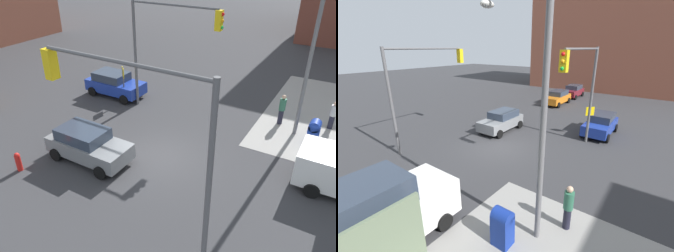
{
  "view_description": "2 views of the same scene",
  "coord_description": "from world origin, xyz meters",
  "views": [
    {
      "loc": [
        7.19,
        -11.25,
        9.2
      ],
      "look_at": [
        -0.01,
        0.85,
        1.34
      ],
      "focal_mm": 35.0,
      "sensor_mm": 36.0,
      "label": 1
    },
    {
      "loc": [
        10.99,
        8.64,
        6.44
      ],
      "look_at": [
        0.04,
        0.66,
        1.7
      ],
      "focal_mm": 24.0,
      "sensor_mm": 36.0,
      "label": 2
    }
  ],
  "objects": [
    {
      "name": "ground_plane",
      "position": [
        0.0,
        0.0,
        0.0
      ],
      "size": [
        120.0,
        120.0,
        0.0
      ],
      "primitive_type": "plane",
      "color": "#333335"
    },
    {
      "name": "building_brick_west",
      "position": [
        -32.0,
        2.4,
        9.01
      ],
      "size": [
        16.0,
        28.0,
        18.02
      ],
      "color": "#93513D",
      "rests_on": "ground"
    },
    {
      "name": "traffic_signal_nw_corner",
      "position": [
        -2.34,
        4.5,
        4.64
      ],
      "size": [
        5.64,
        0.36,
        6.5
      ],
      "color": "#59595B",
      "rests_on": "ground"
    },
    {
      "name": "traffic_signal_se_corner",
      "position": [
        2.17,
        -4.5,
        4.66
      ],
      "size": [
        6.05,
        0.36,
        6.5
      ],
      "color": "#59595B",
      "rests_on": "ground"
    },
    {
      "name": "street_lamp_corner",
      "position": [
        5.15,
        5.43,
        4.7
      ],
      "size": [
        0.72,
        2.66,
        8.0
      ],
      "color": "slate",
      "rests_on": "ground"
    },
    {
      "name": "warning_sign_two_way",
      "position": [
        -5.4,
        4.3,
        1.64
      ],
      "size": [
        0.48,
        0.48,
        2.4
      ],
      "color": "#4C4C4C",
      "rests_on": "ground"
    },
    {
      "name": "mailbox_blue",
      "position": [
        6.2,
        5.0,
        0.76
      ],
      "size": [
        0.56,
        0.64,
        1.43
      ],
      "color": "navy",
      "rests_on": "ground"
    },
    {
      "name": "fire_hydrant",
      "position": [
        -5.0,
        -4.2,
        0.49
      ],
      "size": [
        0.26,
        0.26,
        0.94
      ],
      "color": "red",
      "rests_on": "ground"
    },
    {
      "name": "coupe_maroon",
      "position": [
        -19.05,
        -1.89,
        0.84
      ],
      "size": [
        4.03,
        2.02,
        1.62
      ],
      "color": "maroon",
      "rests_on": "ground"
    },
    {
      "name": "hatchback_blue",
      "position": [
        -6.65,
        4.87,
        0.84
      ],
      "size": [
        4.0,
        2.02,
        1.62
      ],
      "color": "#1E389E",
      "rests_on": "ground"
    },
    {
      "name": "coupe_gray",
      "position": [
        -2.84,
        -1.87,
        0.84
      ],
      "size": [
        4.11,
        2.02,
        1.62
      ],
      "color": "slate",
      "rests_on": "ground"
    },
    {
      "name": "coupe_orange",
      "position": [
        -13.92,
        -1.94,
        0.84
      ],
      "size": [
        4.43,
        2.02,
        1.62
      ],
      "color": "orange",
      "rests_on": "ground"
    },
    {
      "name": "van_white_delivery",
      "position": [
        8.86,
        1.8,
        1.28
      ],
      "size": [
        5.4,
        2.32,
        2.62
      ],
      "color": "white",
      "rests_on": "ground"
    },
    {
      "name": "pedestrian_crossing",
      "position": [
        4.2,
        6.5,
        0.95
      ],
      "size": [
        0.36,
        0.36,
        1.82
      ],
      "rotation": [
        0.0,
        0.0,
        1.33
      ],
      "color": "#2D664C",
      "rests_on": "ground"
    }
  ]
}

